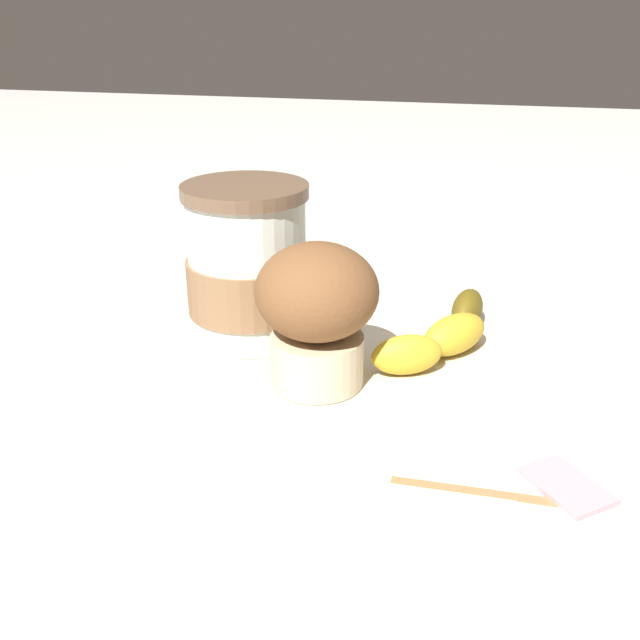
% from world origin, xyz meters
% --- Properties ---
extents(ground_plane, '(3.00, 3.00, 0.00)m').
position_xyz_m(ground_plane, '(0.00, 0.00, 0.00)').
color(ground_plane, beige).
extents(paper_napkin, '(0.30, 0.30, 0.00)m').
position_xyz_m(paper_napkin, '(0.00, 0.00, 0.00)').
color(paper_napkin, beige).
rests_on(paper_napkin, ground_plane).
extents(coffee_cup, '(0.10, 0.10, 0.12)m').
position_xyz_m(coffee_cup, '(-0.07, 0.06, 0.06)').
color(coffee_cup, silver).
rests_on(coffee_cup, paper_napkin).
extents(muffin, '(0.09, 0.09, 0.10)m').
position_xyz_m(muffin, '(-0.00, -0.01, 0.06)').
color(muffin, beige).
rests_on(muffin, paper_napkin).
extents(banana, '(0.09, 0.15, 0.03)m').
position_xyz_m(banana, '(0.08, 0.07, 0.02)').
color(banana, gold).
rests_on(banana, paper_napkin).
extents(sugar_packet, '(0.06, 0.06, 0.01)m').
position_xyz_m(sugar_packet, '(0.17, -0.10, 0.00)').
color(sugar_packet, pink).
rests_on(sugar_packet, ground_plane).
extents(wooden_stirrer, '(0.11, 0.01, 0.00)m').
position_xyz_m(wooden_stirrer, '(0.12, -0.11, 0.00)').
color(wooden_stirrer, '#9E7547').
rests_on(wooden_stirrer, ground_plane).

